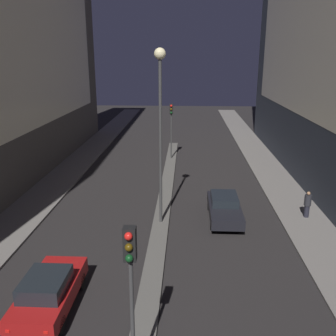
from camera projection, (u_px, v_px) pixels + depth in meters
The scene contains 7 objects.
median_strip at pixel (165, 200), 24.38m from camera, with size 0.90×32.80×0.15m.
traffic_light_near at pixel (131, 275), 9.50m from camera, with size 0.32×0.42×4.91m.
traffic_light_mid at pixel (171, 119), 33.08m from camera, with size 0.32×0.42×4.91m.
street_lamp at pixel (160, 104), 19.14m from camera, with size 0.58×0.58×9.34m.
car_left_lane at pixel (49, 291), 13.77m from camera, with size 1.77×4.20×1.53m.
car_right_lane at pixel (224, 207), 21.56m from camera, with size 1.76×4.49×1.37m.
pedestrian_on_right_sidewalk at pixel (307, 204), 21.50m from camera, with size 0.39×0.39×1.55m.
Camera 1 is at (1.36, -5.32, 9.08)m, focal length 40.00 mm.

